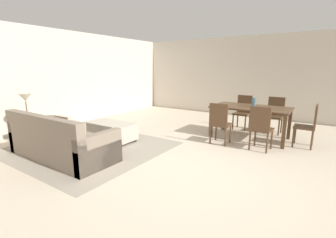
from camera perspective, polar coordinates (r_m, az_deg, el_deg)
ground_plane at (r=4.16m, az=4.34°, el=-11.37°), size 10.80×10.80×0.00m
wall_back at (r=8.54m, az=21.50°, el=9.32°), size 9.00×0.12×2.70m
wall_left at (r=7.43m, az=-25.44°, el=8.67°), size 0.12×11.00×2.70m
area_rug at (r=5.34m, az=-18.27°, el=-6.50°), size 3.00×2.80×0.01m
couch at (r=4.89m, az=-24.51°, el=-5.15°), size 2.21×0.90×0.86m
ottoman_table at (r=5.65m, az=-13.65°, el=-2.66°), size 1.19×0.59×0.43m
side_table at (r=6.13m, az=-30.53°, el=-0.73°), size 0.40×0.40×0.60m
table_lamp at (r=6.05m, az=-31.08°, el=4.25°), size 0.26×0.26×0.53m
dining_table at (r=5.95m, az=19.22°, el=1.98°), size 1.74×0.95×0.76m
dining_chair_near_left at (r=5.29m, az=12.30°, el=-0.53°), size 0.41×0.41×0.92m
dining_chair_near_right at (r=5.12m, az=21.40°, el=-1.53°), size 0.43×0.43×0.92m
dining_chair_far_left at (r=6.85m, az=17.59°, el=2.06°), size 0.42×0.42×0.92m
dining_chair_far_right at (r=6.72m, az=24.29°, el=1.36°), size 0.41×0.41×0.92m
dining_chair_head_east at (r=5.78m, az=30.85°, el=-0.93°), size 0.40×0.40×0.92m
vase_centerpiece at (r=5.88m, az=19.95°, el=3.78°), size 0.09×0.09×0.22m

